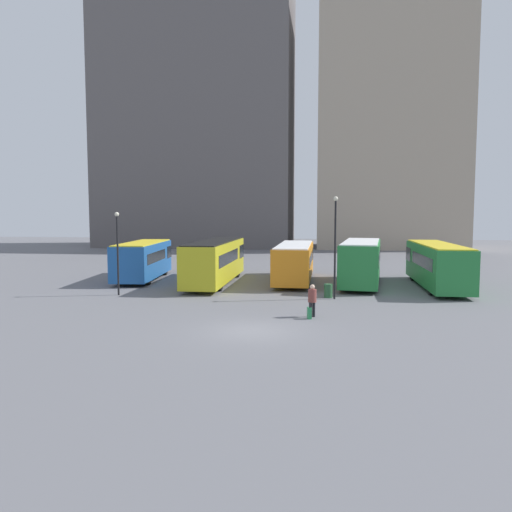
# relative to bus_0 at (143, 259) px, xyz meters

# --- Properties ---
(ground_plane) EXTENTS (160.00, 160.00, 0.00)m
(ground_plane) POSITION_rel_bus_0_xyz_m (11.03, -16.02, -1.60)
(ground_plane) COLOR slate
(building_block_left) EXTENTS (29.67, 15.11, 43.34)m
(building_block_left) POSITION_rel_bus_0_xyz_m (-5.86, 40.41, 20.07)
(building_block_left) COLOR #5B5656
(building_block_left) RESTS_ON ground_plane
(building_block_right) EXTENTS (21.08, 13.87, 37.05)m
(building_block_right) POSITION_rel_bus_0_xyz_m (23.62, 40.41, 16.92)
(building_block_right) COLOR tan
(building_block_right) RESTS_ON ground_plane
(bus_0) EXTENTS (3.53, 9.44, 2.95)m
(bus_0) POSITION_rel_bus_0_xyz_m (0.00, 0.00, 0.00)
(bus_0) COLOR #1E56A3
(bus_0) RESTS_ON ground_plane
(bus_1) EXTENTS (2.67, 11.93, 3.17)m
(bus_1) POSITION_rel_bus_0_xyz_m (6.12, -1.28, 0.13)
(bus_1) COLOR gold
(bus_1) RESTS_ON ground_plane
(bus_2) EXTENTS (2.61, 10.62, 2.87)m
(bus_2) POSITION_rel_bus_0_xyz_m (11.92, 0.43, -0.03)
(bus_2) COLOR orange
(bus_2) RESTS_ON ground_plane
(bus_3) EXTENTS (3.68, 9.67, 3.21)m
(bus_3) POSITION_rel_bus_0_xyz_m (16.84, -0.80, 0.14)
(bus_3) COLOR #237A38
(bus_3) RESTS_ON ground_plane
(bus_4) EXTENTS (2.52, 11.29, 3.08)m
(bus_4) POSITION_rel_bus_0_xyz_m (22.04, -1.26, 0.08)
(bus_4) COLOR #237A38
(bus_4) RESTS_ON ground_plane
(traveler) EXTENTS (0.52, 0.52, 1.65)m
(traveler) POSITION_rel_bus_0_xyz_m (13.61, -12.62, -0.62)
(traveler) COLOR black
(traveler) RESTS_ON ground_plane
(suitcase) EXTENTS (0.25, 0.34, 0.85)m
(suitcase) POSITION_rel_bus_0_xyz_m (13.48, -13.12, -1.30)
(suitcase) COLOR #28844C
(suitcase) RESTS_ON ground_plane
(lamp_post_0) EXTENTS (0.28, 0.28, 5.30)m
(lamp_post_0) POSITION_rel_bus_0_xyz_m (1.16, -7.54, 1.54)
(lamp_post_0) COLOR black
(lamp_post_0) RESTS_ON ground_plane
(lamp_post_1) EXTENTS (0.28, 0.28, 6.23)m
(lamp_post_1) POSITION_rel_bus_0_xyz_m (14.82, -7.14, 2.03)
(lamp_post_1) COLOR black
(lamp_post_1) RESTS_ON ground_plane
(trash_bin) EXTENTS (0.52, 0.52, 0.85)m
(trash_bin) POSITION_rel_bus_0_xyz_m (14.45, -6.67, -1.17)
(trash_bin) COLOR #285633
(trash_bin) RESTS_ON ground_plane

